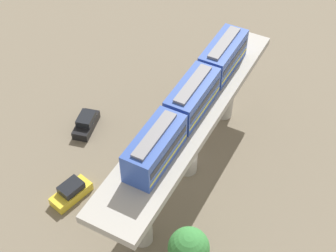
{
  "coord_description": "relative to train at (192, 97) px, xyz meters",
  "views": [
    {
      "loc": [
        13.37,
        -29.46,
        39.61
      ],
      "look_at": [
        -2.5,
        0.29,
        5.09
      ],
      "focal_mm": 51.93,
      "sensor_mm": 36.0,
      "label": 1
    }
  ],
  "objects": [
    {
      "name": "tree_near_viaduct",
      "position": [
        5.0,
        -10.39,
        -6.5
      ],
      "size": [
        3.55,
        3.55,
        5.3
      ],
      "color": "brown",
      "rests_on": "ground"
    },
    {
      "name": "train",
      "position": [
        0.0,
        0.0,
        0.0
      ],
      "size": [
        2.64,
        20.5,
        3.24
      ],
      "color": "#2D4CA5",
      "rests_on": "viaduct"
    },
    {
      "name": "parked_car_black",
      "position": [
        -12.85,
        -0.2,
        -9.27
      ],
      "size": [
        2.74,
        4.51,
        1.76
      ],
      "rotation": [
        0.0,
        0.0,
        0.24
      ],
      "color": "black",
      "rests_on": "ground"
    },
    {
      "name": "viaduct",
      "position": [
        0.0,
        -0.29,
        -3.67
      ],
      "size": [
        5.2,
        28.85,
        8.48
      ],
      "color": "#A8A59E",
      "rests_on": "ground"
    },
    {
      "name": "parked_car_yellow",
      "position": [
        -8.63,
        -8.83,
        -9.27
      ],
      "size": [
        2.73,
        4.5,
        1.76
      ],
      "rotation": [
        0.0,
        0.0,
        -0.24
      ],
      "color": "yellow",
      "rests_on": "ground"
    },
    {
      "name": "ground_plane",
      "position": [
        0.0,
        -0.29,
        -10.01
      ],
      "size": [
        120.0,
        120.0,
        0.0
      ],
      "primitive_type": "plane",
      "color": "#706654"
    }
  ]
}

